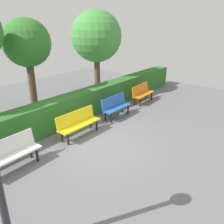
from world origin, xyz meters
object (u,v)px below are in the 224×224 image
Objects in this scene: tree_mid at (27,44)px; bench_white at (9,153)px; bench_orange at (142,93)px; tree_near at (96,37)px; bench_yellow at (78,122)px; bench_blue at (116,106)px.

bench_white is at bearing 46.86° from tree_mid.
bench_orange is 5.46m from tree_mid.
bench_orange is at bearing -179.53° from bench_white.
tree_near is at bearing 176.69° from tree_mid.
bench_orange is 4.37m from bench_yellow.
bench_yellow is 0.43× the size of tree_mid.
bench_yellow and bench_white have the same top height.
bench_blue is at bearing 0.03° from bench_orange.
bench_orange is 1.03× the size of bench_blue.
bench_orange is 0.35× the size of tree_near.
bench_blue is 4.19m from tree_mid.
bench_white is 0.38× the size of tree_near.
bench_orange and bench_yellow have the same top height.
bench_orange is 2.26m from bench_blue.
tree_mid is (-2.83, -3.02, 2.35)m from bench_white.
tree_near is (-6.61, -2.80, 2.46)m from bench_white.
bench_white is 7.59m from tree_near.
bench_white is (6.83, 0.13, 0.00)m from bench_orange.
tree_mid is at bearing -95.87° from bench_yellow.
bench_yellow is at bearing 33.94° from tree_near.
tree_near reaches higher than tree_mid.
bench_blue is 4.24m from tree_near.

